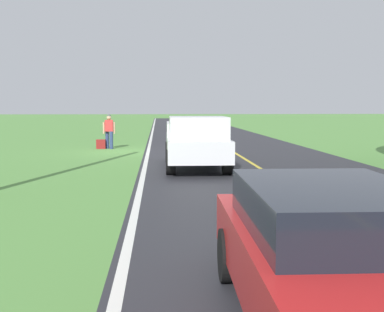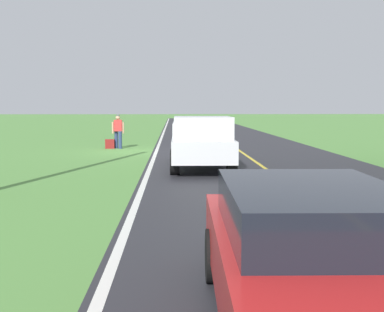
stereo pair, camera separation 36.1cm
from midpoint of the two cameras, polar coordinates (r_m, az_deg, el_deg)
name	(u,v)px [view 1 (the left image)]	position (r m, az deg, el deg)	size (l,w,h in m)	color
ground_plane	(126,152)	(22.78, -8.42, 0.51)	(200.00, 200.00, 0.00)	#568E42
road_surface	(232,151)	(22.96, 4.34, 0.61)	(8.39, 120.00, 0.00)	#28282D
lane_edge_line	(148,151)	(22.72, -5.73, 0.54)	(0.16, 117.60, 0.00)	silver
lane_centre_line	(232,151)	(22.96, 4.34, 0.61)	(0.14, 117.60, 0.00)	gold
hitchhiker_walking	(109,129)	(24.50, -10.32, 3.16)	(0.62, 0.51, 1.75)	navy
suitcase_carried	(101,144)	(24.50, -11.28, 1.40)	(0.20, 0.46, 0.47)	maroon
pickup_truck_passing	(196,141)	(16.41, -0.14, 1.83)	(2.14, 5.42, 1.82)	silver
sedan_ahead_same_lane	(335,255)	(4.78, 14.71, -11.42)	(2.01, 4.44, 1.41)	red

